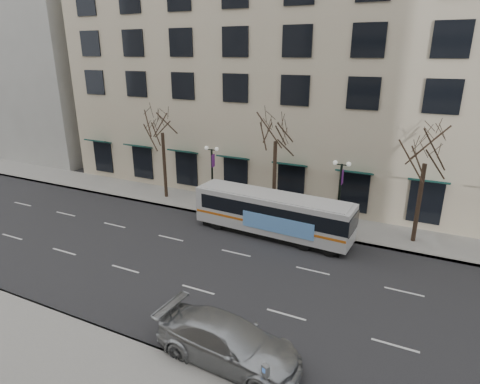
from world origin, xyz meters
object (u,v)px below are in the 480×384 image
Objects in this scene: tree_far_left at (162,121)px; silver_car at (228,342)px; tree_far_mid at (276,128)px; pay_station at (265,373)px; tree_far_right at (427,149)px; city_bus at (273,213)px; lamp_post_left at (212,175)px; lamp_post_right at (339,193)px.

tree_far_left reaches higher than silver_car.
pay_station is (5.94, -16.10, -5.82)m from tree_far_mid.
city_bus is (-8.87, -3.01, -4.78)m from tree_far_right.
lamp_post_left reaches higher than pay_station.
lamp_post_left is at bearing -6.83° from tree_far_left.
tree_far_mid reaches higher than tree_far_right.
city_bus is at bearing -148.19° from lamp_post_right.
lamp_post_right is 0.47× the size of city_bus.
city_bus is at bearing 133.86° from pay_station.
tree_far_mid is at bearing 180.00° from tree_far_right.
pay_station is at bearing -86.56° from lamp_post_right.
pay_station is (-4.06, -16.10, -5.33)m from tree_far_right.
lamp_post_left and lamp_post_right have the same top height.
silver_car is (13.85, -15.00, -5.79)m from tree_far_left.
tree_far_right is 6.11m from lamp_post_right.
lamp_post_left is at bearing 148.86° from pay_station.
tree_far_left is at bearing 180.00° from tree_far_right.
lamp_post_right is at bearing 35.31° from city_bus.
lamp_post_right is 14.59m from silver_car.
lamp_post_left is 17.02m from silver_car.
lamp_post_left is at bearing -173.15° from tree_far_mid.
lamp_post_left is at bearing 162.01° from city_bus.
lamp_post_left is (-14.99, -0.60, -3.48)m from tree_far_right.
city_bus reaches higher than silver_car.
lamp_post_right reaches higher than silver_car.
tree_far_mid is at bearing 0.00° from tree_far_left.
silver_car is (-1.16, -14.40, -2.04)m from lamp_post_right.
city_bus is at bearing -15.13° from tree_far_left.
city_bus is 12.32m from silver_car.
tree_far_right is at bearing 6.85° from lamp_post_right.
tree_far_mid is at bearing 133.92° from pay_station.
silver_car is at bearing -94.59° from lamp_post_right.
lamp_post_right is 4.75m from city_bus.
tree_far_right reaches higher than silver_car.
silver_car is (-6.15, -15.00, -5.52)m from tree_far_right.
tree_far_left is 10.00m from tree_far_mid.
city_bus is (6.12, -2.41, -1.30)m from lamp_post_left.
pay_station is at bearing -69.75° from tree_far_mid.
city_bus is at bearing -21.49° from lamp_post_left.
silver_car is 4.81× the size of pay_station.
pay_station is at bearing -45.29° from tree_far_left.
tree_far_mid reaches higher than lamp_post_right.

